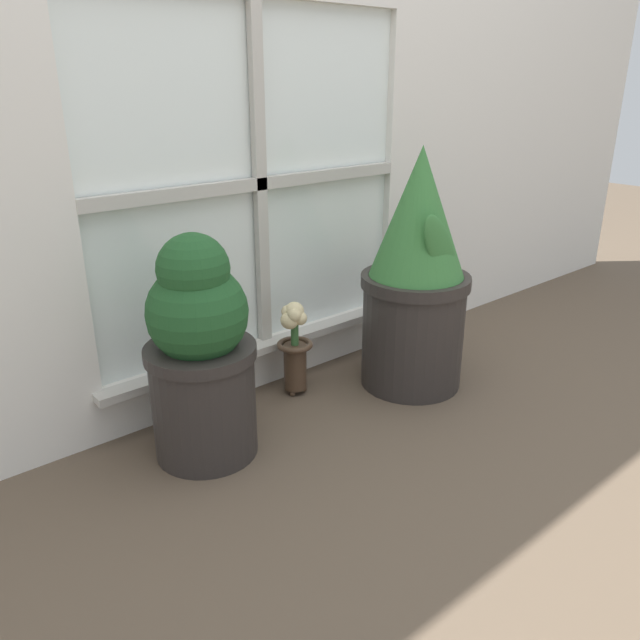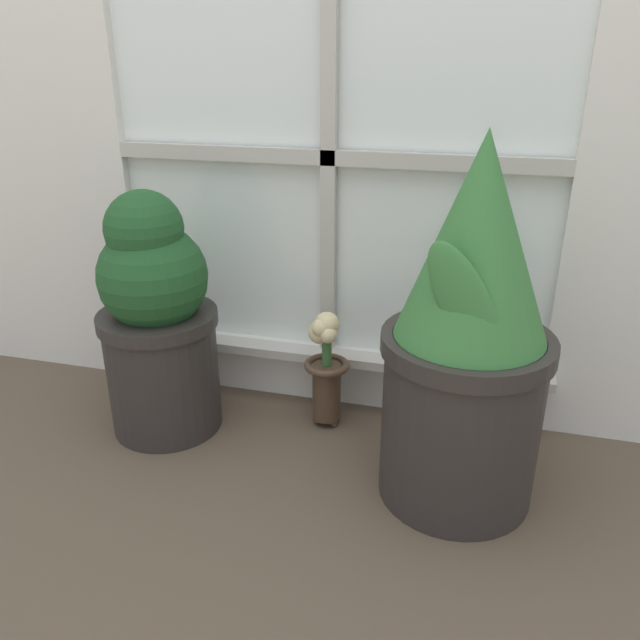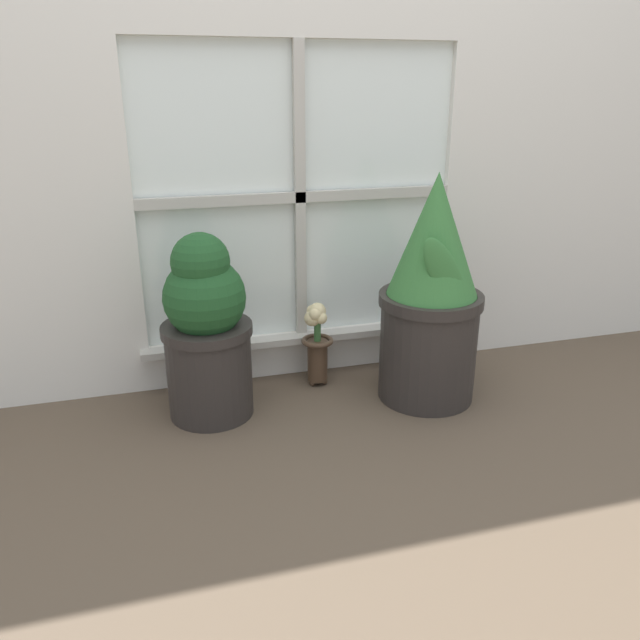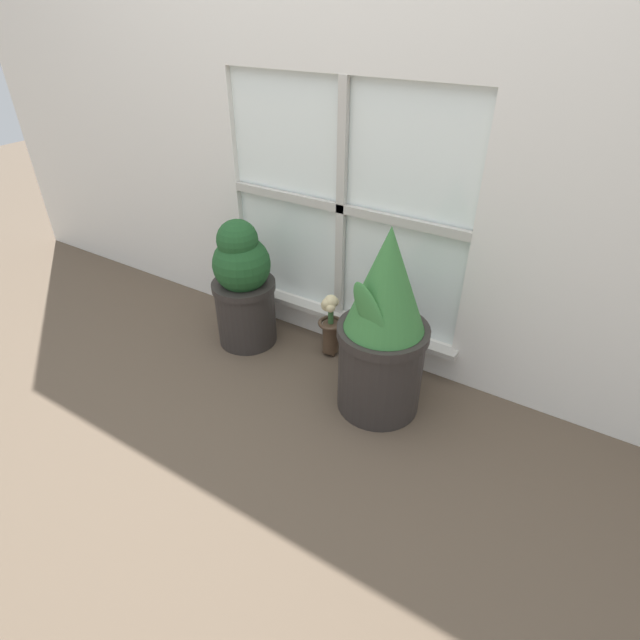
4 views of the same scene
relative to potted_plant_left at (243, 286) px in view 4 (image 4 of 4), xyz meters
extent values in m
plane|color=brown|center=(0.36, -0.27, -0.29)|extent=(10.00, 10.00, 0.00)
cube|color=silver|center=(-1.01, 0.25, 0.96)|extent=(1.65, 0.05, 2.50)
cube|color=silver|center=(0.36, 0.25, -0.21)|extent=(1.09, 0.05, 0.16)
cube|color=white|center=(0.36, 0.26, 0.36)|extent=(1.09, 0.02, 0.99)
cube|color=#BCB7AD|center=(0.36, 0.23, 0.36)|extent=(0.04, 0.02, 0.99)
cube|color=#BCB7AD|center=(0.36, 0.23, 0.36)|extent=(1.09, 0.02, 0.04)
cube|color=#BCB7AD|center=(0.36, 0.20, -0.15)|extent=(1.15, 0.06, 0.02)
cylinder|color=#2D2826|center=(0.00, 0.00, -0.14)|extent=(0.27, 0.27, 0.31)
cylinder|color=#2D2826|center=(0.00, 0.00, 0.00)|extent=(0.29, 0.29, 0.03)
cylinder|color=#38281E|center=(0.00, 0.00, 0.01)|extent=(0.25, 0.25, 0.01)
sphere|color=#1E4C23|center=(0.00, 0.00, 0.11)|extent=(0.26, 0.26, 0.26)
sphere|color=#1E4C23|center=(0.00, -0.01, 0.22)|extent=(0.18, 0.18, 0.18)
ellipsoid|color=#1E4C23|center=(-0.07, 0.02, 0.10)|extent=(0.06, 0.11, 0.17)
cylinder|color=#2D2826|center=(0.73, -0.08, -0.11)|extent=(0.32, 0.32, 0.37)
cylinder|color=#2D2826|center=(0.73, -0.08, 0.06)|extent=(0.34, 0.34, 0.04)
cylinder|color=#38281E|center=(0.73, -0.08, 0.07)|extent=(0.30, 0.30, 0.01)
cone|color=#387538|center=(0.73, -0.08, 0.28)|extent=(0.30, 0.30, 0.39)
ellipsoid|color=#387538|center=(0.72, -0.18, 0.18)|extent=(0.21, 0.05, 0.27)
sphere|color=#473323|center=(0.39, 0.14, -0.28)|extent=(0.02, 0.02, 0.02)
sphere|color=#473323|center=(0.37, 0.10, -0.28)|extent=(0.02, 0.02, 0.02)
sphere|color=#473323|center=(0.42, 0.10, -0.28)|extent=(0.02, 0.02, 0.02)
cylinder|color=#473323|center=(0.39, 0.11, -0.20)|extent=(0.07, 0.07, 0.15)
torus|color=#473323|center=(0.39, 0.11, -0.13)|extent=(0.11, 0.11, 0.02)
cylinder|color=#386633|center=(0.39, 0.11, -0.08)|extent=(0.02, 0.02, 0.08)
sphere|color=beige|center=(0.39, 0.11, -0.01)|extent=(0.06, 0.06, 0.06)
sphere|color=beige|center=(0.40, 0.13, -0.02)|extent=(0.04, 0.04, 0.04)
sphere|color=beige|center=(0.38, 0.13, -0.02)|extent=(0.04, 0.04, 0.04)
sphere|color=beige|center=(0.37, 0.11, -0.04)|extent=(0.06, 0.06, 0.06)
sphere|color=beige|center=(0.38, 0.10, -0.02)|extent=(0.05, 0.05, 0.05)
sphere|color=beige|center=(0.40, 0.09, -0.03)|extent=(0.04, 0.04, 0.04)
camera|label=1|loc=(-0.71, -1.30, 0.65)|focal=35.00mm
camera|label=2|loc=(0.73, -1.23, 0.59)|focal=35.00mm
camera|label=3|loc=(-0.15, -1.84, 0.72)|focal=35.00mm
camera|label=4|loc=(1.33, -1.48, 1.09)|focal=28.00mm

